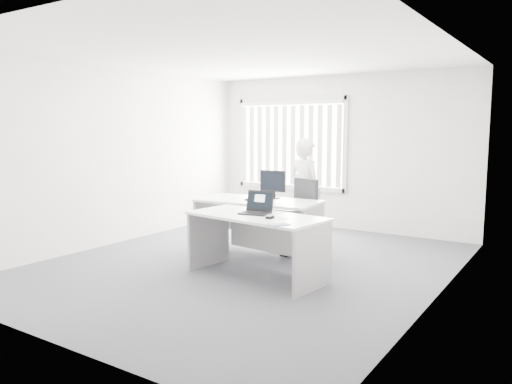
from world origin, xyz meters
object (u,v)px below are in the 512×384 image
Objects in this scene: desk_far at (258,215)px; office_chair at (297,230)px; monitor at (273,184)px; laptop at (255,203)px; person at (306,191)px; desk_near at (256,232)px.

office_chair reaches higher than desk_far.
laptop is at bearing -68.92° from monitor.
office_chair is 2.60× the size of monitor.
person is 4.01× the size of monitor.
office_chair is (-0.18, 1.39, -0.23)m from desk_near.
office_chair is at bearing 39.31° from desk_far.
office_chair reaches higher than laptop.
desk_far is 1.09m from person.
person is (-0.37, 2.00, 0.28)m from desk_near.
desk_far is at bearing -112.83° from monitor.
laptop reaches higher than desk_far.
desk_near is 5.03× the size of laptop.
laptop is at bearing 118.05° from person.
monitor reaches higher than desk_near.
monitor is (-0.46, 1.18, 0.09)m from laptop.
desk_far is at bearing -117.53° from office_chair.
monitor is (-0.33, -0.18, 0.68)m from office_chair.
monitor reaches higher than laptop.
desk_near is at bearing -67.66° from monitor.
office_chair is 0.77m from monitor.
person is 2.00m from laptop.
desk_near is 1.39m from monitor.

